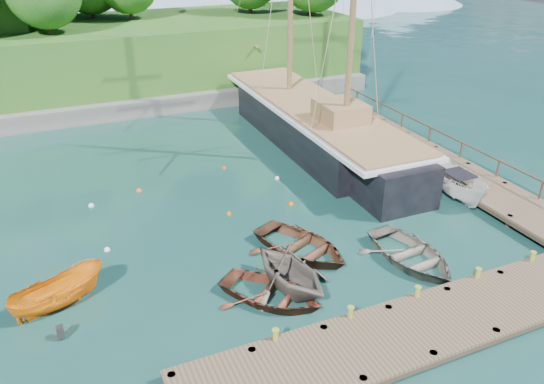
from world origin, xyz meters
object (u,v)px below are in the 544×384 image
Objects in this scene: rowboat_0 at (271,300)px; motorboat_orange at (61,306)px; rowboat_1 at (289,289)px; schooner at (314,127)px; cabin_boat_white at (455,197)px; rowboat_2 at (301,253)px; rowboat_3 at (410,262)px.

motorboat_orange is at bearing 120.71° from rowboat_0.
schooner is at bearing 45.75° from rowboat_1.
motorboat_orange is at bearing -145.66° from schooner.
rowboat_0 is at bearing -130.75° from motorboat_orange.
cabin_boat_white is at bearing -70.84° from schooner.
rowboat_0 is at bearing -159.49° from rowboat_2.
motorboat_orange reaches higher than rowboat_0.
cabin_boat_white is (6.13, 4.16, 0.00)m from rowboat_3.
rowboat_2 is 1.28× the size of motorboat_orange.
rowboat_3 is 1.26× the size of motorboat_orange.
cabin_boat_white reaches higher than rowboat_2.
rowboat_3 is 1.00× the size of cabin_boat_white.
schooner reaches higher than rowboat_0.
rowboat_2 is (1.64, 2.23, 0.00)m from rowboat_1.
motorboat_orange is (-7.76, 2.98, 0.00)m from rowboat_0.
schooner is (8.53, 14.08, 1.16)m from rowboat_1.
rowboat_2 is 1.01× the size of rowboat_3.
rowboat_2 is at bearing 6.15° from rowboat_0.
rowboat_2 is 0.17× the size of schooner.
rowboat_2 is at bearing 40.60° from rowboat_1.
schooner reaches higher than rowboat_2.
motorboat_orange is 20.72m from schooner.
schooner is at bearing 116.95° from cabin_boat_white.
motorboat_orange is 0.79× the size of cabin_boat_white.
cabin_boat_white is at bearing 29.95° from rowboat_3.
schooner reaches higher than rowboat_1.
rowboat_3 is (4.16, -2.60, 0.00)m from rowboat_2.
cabin_boat_white is 10.90m from schooner.
rowboat_1 is at bearing -150.26° from rowboat_2.
rowboat_1 reaches higher than cabin_boat_white.
cabin_boat_white is (12.90, 4.12, 0.00)m from rowboat_0.
rowboat_1 is 5.82m from rowboat_3.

